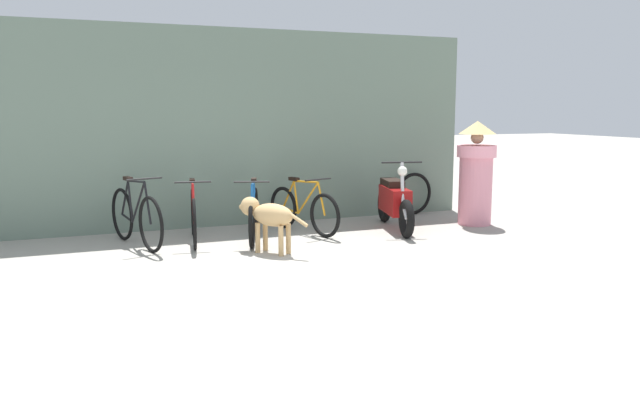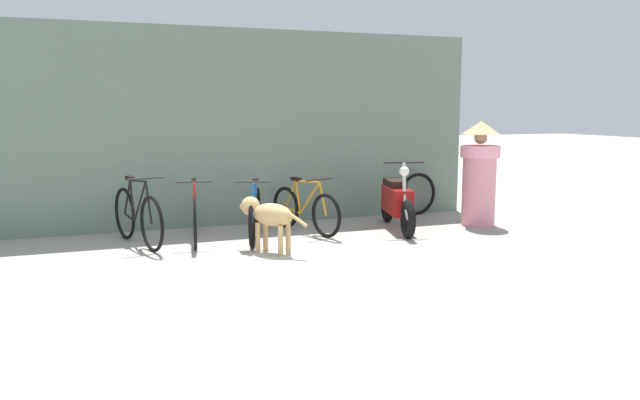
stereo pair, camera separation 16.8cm
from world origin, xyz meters
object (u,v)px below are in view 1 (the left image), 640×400
Objects in this scene: bicycle_1 at (193,216)px; motorcycle at (395,202)px; stray_dog at (268,215)px; spare_tire_right at (414,194)px; bicycle_2 at (254,215)px; bicycle_0 at (136,217)px; person_in_robes at (476,171)px; bicycle_3 at (303,210)px.

motorcycle is at bearing 94.81° from bicycle_1.
stray_dog is at bearing -57.68° from motorcycle.
spare_tire_right is at bearing 151.86° from motorcycle.
bicycle_1 reaches higher than bicycle_2.
bicycle_2 is at bearing 87.88° from bicycle_1.
bicycle_1 reaches higher than stray_dog.
motorcycle is 2.30m from stray_dog.
bicycle_1 is 2.27× the size of spare_tire_right.
stray_dog is (0.75, -0.94, 0.11)m from bicycle_1.
bicycle_0 reaches higher than bicycle_1.
motorcycle reaches higher than bicycle_0.
bicycle_2 is at bearing -162.03° from spare_tire_right.
bicycle_1 is at bearing 71.19° from bicycle_0.
person_in_robes is 2.23× the size of spare_tire_right.
person_in_robes is (1.35, -0.08, 0.42)m from motorcycle.
bicycle_0 is 4.65m from spare_tire_right.
stray_dog is at bearing 40.21° from bicycle_0.
motorcycle is (2.13, -0.05, 0.06)m from bicycle_2.
bicycle_0 is 0.74m from bicycle_1.
bicycle_1 is 4.31m from person_in_robes.
person_in_robes is at bearing 69.87° from bicycle_0.
bicycle_0 reaches higher than spare_tire_right.
spare_tire_right is (3.06, 0.99, 0.01)m from bicycle_2.
bicycle_2 is (1.53, -0.18, -0.03)m from bicycle_0.
bicycle_2 is 0.83m from bicycle_3.
bicycle_2 is at bearing -38.82° from stray_dog.
bicycle_1 is 0.99× the size of bicycle_2.
bicycle_2 is at bearing -92.76° from bicycle_3.
bicycle_3 is 1.33m from stray_dog.
bicycle_1 reaches higher than spare_tire_right.
bicycle_0 reaches higher than bicycle_3.
person_in_robes reaches higher than bicycle_3.
spare_tire_right is (-0.43, 1.12, -0.47)m from person_in_robes.
bicycle_1 is 1.02× the size of person_in_robes.
bicycle_0 is at bearing -7.05° from person_in_robes.
motorcycle reaches higher than bicycle_2.
bicycle_0 reaches higher than stray_dog.
person_in_robes reaches higher than bicycle_0.
spare_tire_right is at bearing 89.96° from bicycle_3.
motorcycle is 2.50× the size of spare_tire_right.
bicycle_2 is 2.29× the size of spare_tire_right.
person_in_robes is at bearing 100.10° from motorcycle.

